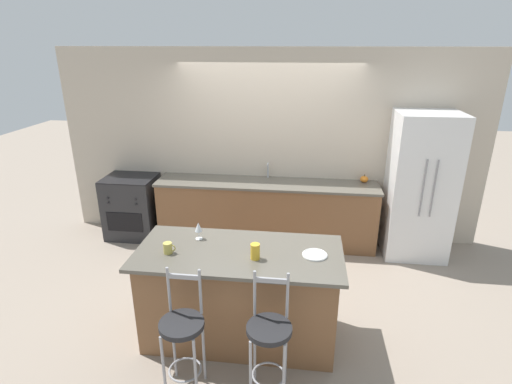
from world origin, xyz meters
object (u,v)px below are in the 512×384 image
at_px(oven_range, 133,206).
at_px(wine_glass, 198,227).
at_px(dinner_plate, 315,255).
at_px(refrigerator, 420,186).
at_px(bar_stool_far, 269,339).
at_px(tumbler_cup, 255,251).
at_px(pumpkin_decoration, 364,179).
at_px(coffee_mug, 168,248).
at_px(bar_stool_near, 183,334).

relative_size(oven_range, wine_glass, 5.23).
bearing_deg(dinner_plate, refrigerator, 54.61).
height_order(bar_stool_far, wine_glass, wine_glass).
xyz_separation_m(tumbler_cup, pumpkin_decoration, (1.24, 2.33, -0.06)).
height_order(bar_stool_far, coffee_mug, bar_stool_far).
relative_size(refrigerator, tumbler_cup, 13.33).
distance_m(wine_glass, coffee_mug, 0.38).
height_order(bar_stool_near, bar_stool_far, same).
relative_size(bar_stool_near, wine_glass, 6.23).
bearing_deg(bar_stool_far, wine_glass, 131.83).
xyz_separation_m(bar_stool_far, tumbler_cup, (-0.18, 0.55, 0.46)).
height_order(wine_glass, coffee_mug, wine_glass).
bearing_deg(tumbler_cup, pumpkin_decoration, 61.98).
relative_size(wine_glass, tumbler_cup, 1.20).
bearing_deg(bar_stool_near, tumbler_cup, 48.66).
relative_size(refrigerator, bar_stool_far, 1.78).
xyz_separation_m(wine_glass, tumbler_cup, (0.59, -0.31, -0.05)).
distance_m(refrigerator, dinner_plate, 2.42).
bearing_deg(refrigerator, bar_stool_near, -132.34).
bearing_deg(oven_range, bar_stool_far, -49.57).
bearing_deg(bar_stool_near, dinner_plate, 34.21).
relative_size(bar_stool_far, coffee_mug, 9.54).
bearing_deg(tumbler_cup, oven_range, 134.63).
bearing_deg(refrigerator, oven_range, 179.38).
bearing_deg(pumpkin_decoration, tumbler_cup, -118.02).
bearing_deg(bar_stool_near, bar_stool_far, 2.70).
distance_m(oven_range, bar_stool_near, 3.16).
xyz_separation_m(oven_range, bar_stool_far, (2.29, -2.69, 0.10)).
distance_m(oven_range, dinner_plate, 3.35).
bearing_deg(tumbler_cup, bar_stool_far, -71.89).
distance_m(coffee_mug, tumbler_cup, 0.80).
distance_m(refrigerator, wine_glass, 3.09).
distance_m(bar_stool_far, wine_glass, 1.27).
distance_m(bar_stool_near, tumbler_cup, 0.90).
xyz_separation_m(refrigerator, bar_stool_far, (-1.75, -2.64, -0.41)).
height_order(dinner_plate, pumpkin_decoration, pumpkin_decoration).
distance_m(coffee_mug, pumpkin_decoration, 3.09).
xyz_separation_m(bar_stool_near, pumpkin_decoration, (1.75, 2.91, 0.40)).
bearing_deg(tumbler_cup, refrigerator, 47.39).
bearing_deg(refrigerator, pumpkin_decoration, 161.01).
relative_size(oven_range, coffee_mug, 8.01).
bearing_deg(bar_stool_far, bar_stool_near, -177.30).
xyz_separation_m(coffee_mug, tumbler_cup, (0.80, -0.01, 0.02)).
relative_size(bar_stool_near, dinner_plate, 4.82).
height_order(tumbler_cup, pumpkin_decoration, tumbler_cup).
distance_m(bar_stool_near, coffee_mug, 0.79).
bearing_deg(wine_glass, dinner_plate, -9.63).
distance_m(bar_stool_near, wine_glass, 1.04).
bearing_deg(pumpkin_decoration, refrigerator, -18.99).
height_order(refrigerator, dinner_plate, refrigerator).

